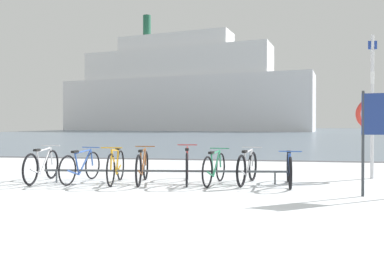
{
  "coord_description": "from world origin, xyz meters",
  "views": [
    {
      "loc": [
        0.72,
        -4.19,
        1.33
      ],
      "look_at": [
        -0.8,
        5.56,
        1.22
      ],
      "focal_mm": 36.26,
      "sensor_mm": 36.0,
      "label": 1
    }
  ],
  "objects_px": {
    "bicycle_5": "(214,168)",
    "bicycle_6": "(247,168)",
    "bicycle_0": "(42,166)",
    "bicycle_1": "(81,167)",
    "bicycle_3": "(142,167)",
    "bicycle_7": "(289,169)",
    "info_sign": "(378,125)",
    "bicycle_4": "(187,166)",
    "ferry_ship": "(179,91)",
    "bicycle_2": "(116,166)",
    "rescue_post": "(372,111)"
  },
  "relations": [
    {
      "from": "rescue_post",
      "to": "bicycle_4",
      "type": "bearing_deg",
      "value": -162.12
    },
    {
      "from": "rescue_post",
      "to": "ferry_ship",
      "type": "bearing_deg",
      "value": 104.78
    },
    {
      "from": "bicycle_5",
      "to": "ferry_ship",
      "type": "height_order",
      "value": "ferry_ship"
    },
    {
      "from": "bicycle_1",
      "to": "bicycle_2",
      "type": "xyz_separation_m",
      "value": [
        0.84,
        -0.03,
        0.02
      ]
    },
    {
      "from": "bicycle_4",
      "to": "ferry_ship",
      "type": "xyz_separation_m",
      "value": [
        -12.58,
        65.46,
        7.35
      ]
    },
    {
      "from": "bicycle_4",
      "to": "ferry_ship",
      "type": "distance_m",
      "value": 67.07
    },
    {
      "from": "bicycle_4",
      "to": "bicycle_6",
      "type": "bearing_deg",
      "value": 3.85
    },
    {
      "from": "bicycle_5",
      "to": "bicycle_6",
      "type": "height_order",
      "value": "bicycle_6"
    },
    {
      "from": "bicycle_7",
      "to": "ferry_ship",
      "type": "height_order",
      "value": "ferry_ship"
    },
    {
      "from": "bicycle_0",
      "to": "bicycle_5",
      "type": "height_order",
      "value": "bicycle_0"
    },
    {
      "from": "bicycle_2",
      "to": "info_sign",
      "type": "height_order",
      "value": "info_sign"
    },
    {
      "from": "bicycle_7",
      "to": "info_sign",
      "type": "xyz_separation_m",
      "value": [
        1.45,
        -1.14,
        0.96
      ]
    },
    {
      "from": "info_sign",
      "to": "bicycle_4",
      "type": "bearing_deg",
      "value": 162.69
    },
    {
      "from": "bicycle_4",
      "to": "rescue_post",
      "type": "xyz_separation_m",
      "value": [
        4.32,
        1.39,
        1.27
      ]
    },
    {
      "from": "bicycle_3",
      "to": "bicycle_0",
      "type": "bearing_deg",
      "value": -176.37
    },
    {
      "from": "bicycle_4",
      "to": "bicycle_7",
      "type": "distance_m",
      "value": 2.23
    },
    {
      "from": "bicycle_3",
      "to": "bicycle_5",
      "type": "relative_size",
      "value": 1.1
    },
    {
      "from": "bicycle_4",
      "to": "info_sign",
      "type": "bearing_deg",
      "value": -17.31
    },
    {
      "from": "bicycle_7",
      "to": "bicycle_2",
      "type": "bearing_deg",
      "value": -175.82
    },
    {
      "from": "bicycle_0",
      "to": "bicycle_5",
      "type": "relative_size",
      "value": 1.11
    },
    {
      "from": "bicycle_6",
      "to": "rescue_post",
      "type": "xyz_separation_m",
      "value": [
        2.99,
        1.3,
        1.29
      ]
    },
    {
      "from": "bicycle_4",
      "to": "bicycle_5",
      "type": "height_order",
      "value": "bicycle_4"
    },
    {
      "from": "bicycle_3",
      "to": "rescue_post",
      "type": "xyz_separation_m",
      "value": [
        5.31,
        1.59,
        1.29
      ]
    },
    {
      "from": "bicycle_6",
      "to": "ferry_ship",
      "type": "xyz_separation_m",
      "value": [
        -13.91,
        65.37,
        7.38
      ]
    },
    {
      "from": "bicycle_0",
      "to": "bicycle_2",
      "type": "distance_m",
      "value": 1.75
    },
    {
      "from": "bicycle_0",
      "to": "info_sign",
      "type": "relative_size",
      "value": 0.91
    },
    {
      "from": "bicycle_0",
      "to": "bicycle_4",
      "type": "bearing_deg",
      "value": 5.86
    },
    {
      "from": "bicycle_4",
      "to": "info_sign",
      "type": "xyz_separation_m",
      "value": [
        3.69,
        -1.15,
        0.93
      ]
    },
    {
      "from": "bicycle_0",
      "to": "bicycle_6",
      "type": "distance_m",
      "value": 4.67
    },
    {
      "from": "bicycle_1",
      "to": "ferry_ship",
      "type": "height_order",
      "value": "ferry_ship"
    },
    {
      "from": "bicycle_2",
      "to": "rescue_post",
      "type": "height_order",
      "value": "rescue_post"
    },
    {
      "from": "bicycle_6",
      "to": "bicycle_3",
      "type": "bearing_deg",
      "value": -173.07
    },
    {
      "from": "bicycle_2",
      "to": "ferry_ship",
      "type": "relative_size",
      "value": 0.03
    },
    {
      "from": "bicycle_0",
      "to": "bicycle_1",
      "type": "distance_m",
      "value": 0.91
    },
    {
      "from": "bicycle_6",
      "to": "info_sign",
      "type": "height_order",
      "value": "info_sign"
    },
    {
      "from": "bicycle_7",
      "to": "rescue_post",
      "type": "bearing_deg",
      "value": 33.81
    },
    {
      "from": "bicycle_6",
      "to": "bicycle_7",
      "type": "xyz_separation_m",
      "value": [
        0.9,
        -0.09,
        -0.01
      ]
    },
    {
      "from": "bicycle_5",
      "to": "bicycle_6",
      "type": "bearing_deg",
      "value": 13.54
    },
    {
      "from": "info_sign",
      "to": "rescue_post",
      "type": "xyz_separation_m",
      "value": [
        0.64,
        2.54,
        0.34
      ]
    },
    {
      "from": "info_sign",
      "to": "ferry_ship",
      "type": "bearing_deg",
      "value": 103.72
    },
    {
      "from": "info_sign",
      "to": "rescue_post",
      "type": "height_order",
      "value": "rescue_post"
    },
    {
      "from": "bicycle_2",
      "to": "info_sign",
      "type": "relative_size",
      "value": 0.86
    },
    {
      "from": "bicycle_0",
      "to": "bicycle_6",
      "type": "bearing_deg",
      "value": 5.28
    },
    {
      "from": "bicycle_2",
      "to": "bicycle_1",
      "type": "bearing_deg",
      "value": 178.07
    },
    {
      "from": "info_sign",
      "to": "bicycle_6",
      "type": "bearing_deg",
      "value": 152.19
    },
    {
      "from": "bicycle_2",
      "to": "bicycle_3",
      "type": "height_order",
      "value": "bicycle_2"
    },
    {
      "from": "bicycle_5",
      "to": "ferry_ship",
      "type": "distance_m",
      "value": 67.27
    },
    {
      "from": "bicycle_2",
      "to": "bicycle_3",
      "type": "xyz_separation_m",
      "value": [
        0.59,
        0.09,
        -0.01
      ]
    },
    {
      "from": "bicycle_0",
      "to": "info_sign",
      "type": "height_order",
      "value": "info_sign"
    },
    {
      "from": "bicycle_1",
      "to": "bicycle_3",
      "type": "relative_size",
      "value": 0.98
    }
  ]
}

